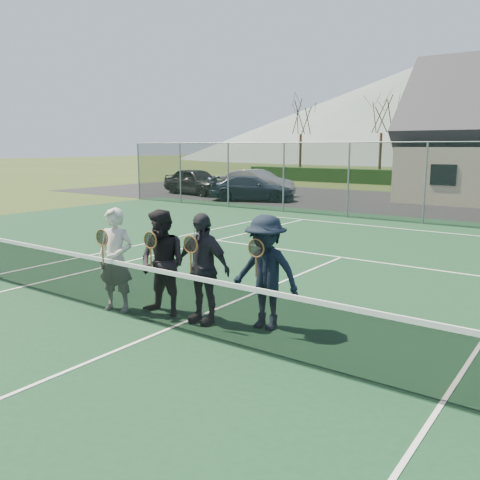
% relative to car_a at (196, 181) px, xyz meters
% --- Properties ---
extents(ground, '(220.00, 220.00, 0.00)m').
position_rel_car_a_xyz_m(ground, '(14.45, 2.41, -0.78)').
color(ground, '#314518').
rests_on(ground, ground).
extents(court_surface, '(30.00, 30.00, 0.02)m').
position_rel_car_a_xyz_m(court_surface, '(14.45, -17.59, -0.77)').
color(court_surface, '#14381E').
rests_on(court_surface, ground).
extents(tarmac_carpark, '(40.00, 12.00, 0.01)m').
position_rel_car_a_xyz_m(tarmac_carpark, '(10.45, 2.41, -0.78)').
color(tarmac_carpark, black).
rests_on(tarmac_carpark, ground).
extents(hill_west, '(110.00, 110.00, 18.00)m').
position_rel_car_a_xyz_m(hill_west, '(-10.55, 77.41, 8.22)').
color(hill_west, slate).
rests_on(hill_west, ground).
extents(car_a, '(4.85, 2.61, 1.57)m').
position_rel_car_a_xyz_m(car_a, '(0.00, 0.00, 0.00)').
color(car_a, black).
rests_on(car_a, ground).
extents(car_b, '(4.64, 1.94, 1.49)m').
position_rel_car_a_xyz_m(car_b, '(3.17, 1.71, -0.04)').
color(car_b, gray).
rests_on(car_b, ground).
extents(car_c, '(4.81, 3.45, 1.29)m').
position_rel_car_a_xyz_m(car_c, '(4.70, -1.02, -0.14)').
color(car_c, '#1B2536').
rests_on(car_c, ground).
extents(court_markings, '(11.03, 23.83, 0.01)m').
position_rel_car_a_xyz_m(court_markings, '(14.45, -17.59, -0.76)').
color(court_markings, white).
rests_on(court_markings, court_surface).
extents(tennis_net, '(11.68, 0.08, 1.10)m').
position_rel_car_a_xyz_m(tennis_net, '(14.45, -17.59, -0.24)').
color(tennis_net, slate).
rests_on(tennis_net, ground).
extents(perimeter_fence, '(30.07, 0.07, 3.02)m').
position_rel_car_a_xyz_m(perimeter_fence, '(14.45, -4.09, 0.74)').
color(perimeter_fence, slate).
rests_on(perimeter_fence, ground).
extents(tree_a, '(3.20, 3.20, 7.77)m').
position_rel_car_a_xyz_m(tree_a, '(-1.55, 15.41, 5.01)').
color(tree_a, '#3D2716').
rests_on(tree_a, ground).
extents(tree_b, '(3.20, 3.20, 7.77)m').
position_rel_car_a_xyz_m(tree_b, '(5.45, 15.41, 5.01)').
color(tree_b, '#3C2516').
rests_on(tree_b, ground).
extents(player_a, '(0.76, 0.61, 1.80)m').
position_rel_car_a_xyz_m(player_a, '(13.06, -17.43, 0.14)').
color(player_a, beige).
rests_on(player_a, court_surface).
extents(player_b, '(0.91, 0.72, 1.80)m').
position_rel_car_a_xyz_m(player_b, '(13.88, -17.12, 0.14)').
color(player_b, black).
rests_on(player_b, court_surface).
extents(player_c, '(1.07, 0.52, 1.80)m').
position_rel_car_a_xyz_m(player_c, '(14.66, -17.02, 0.14)').
color(player_c, '#26252A').
rests_on(player_c, court_surface).
extents(player_d, '(1.20, 0.73, 1.80)m').
position_rel_car_a_xyz_m(player_d, '(15.64, -16.66, 0.14)').
color(player_d, black).
rests_on(player_d, court_surface).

